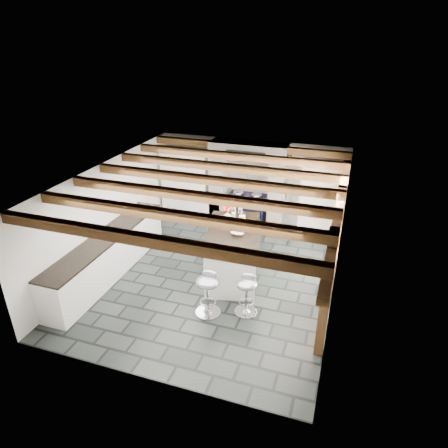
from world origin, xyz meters
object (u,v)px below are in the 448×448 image
(range_cooker, at_px, (247,210))
(bar_stool_near, at_px, (247,290))
(kitchen_island, at_px, (233,252))
(bar_stool_far, at_px, (208,289))

(range_cooker, bearing_deg, bar_stool_near, -74.72)
(range_cooker, height_order, bar_stool_near, range_cooker)
(range_cooker, xyz_separation_m, kitchen_island, (0.35, -2.43, 0.06))
(bar_stool_near, height_order, bar_stool_far, bar_stool_far)
(range_cooker, relative_size, bar_stool_near, 1.22)
(range_cooker, xyz_separation_m, bar_stool_near, (0.99, -3.64, 0.04))
(bar_stool_near, bearing_deg, kitchen_island, 111.26)
(range_cooker, xyz_separation_m, bar_stool_far, (0.32, -3.88, 0.08))
(range_cooker, height_order, bar_stool_far, range_cooker)
(kitchen_island, xyz_separation_m, bar_stool_far, (-0.03, -1.45, 0.02))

